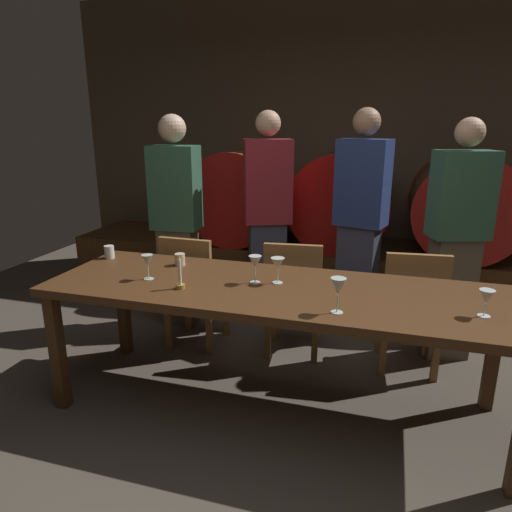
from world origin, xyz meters
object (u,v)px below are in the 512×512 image
object	(u,v)px
chair_center	(293,293)
guest_far_left	(177,221)
wine_glass_far_left	(147,261)
chair_right	(411,306)
wine_glass_far_right	(486,298)
wine_barrel_center	(342,200)
wine_glass_right	(338,287)
wine_glass_left	(255,263)
chair_left	(193,286)
dining_table	(275,299)
candle_center	(180,280)
guest_center_right	(360,222)
cup_right	(180,259)
wine_glass_center	(278,264)
guest_far_right	(456,242)
wine_barrel_left	(243,195)
wine_barrel_right	(463,205)
cup_left	(109,252)
guest_center_left	(267,218)

from	to	relation	value
chair_center	guest_far_left	size ratio (longest dim) A/B	0.51
wine_glass_far_left	chair_right	bearing A→B (deg)	25.90
chair_center	wine_glass_far_right	bearing A→B (deg)	138.05
wine_barrel_center	wine_glass_right	world-z (taller)	wine_barrel_center
chair_center	wine_glass_left	distance (m)	0.76
chair_left	guest_far_left	world-z (taller)	guest_far_left
dining_table	candle_center	xyz separation A→B (m)	(-0.50, -0.17, 0.12)
wine_glass_right	guest_center_right	bearing A→B (deg)	90.17
chair_left	cup_right	bearing A→B (deg)	105.37
wine_barrel_center	wine_glass_far_left	bearing A→B (deg)	-113.98
wine_glass_right	chair_center	bearing A→B (deg)	113.46
wine_glass_left	chair_left	bearing A→B (deg)	139.07
wine_glass_far_right	cup_right	world-z (taller)	wine_glass_far_right
wine_barrel_center	wine_glass_center	bearing A→B (deg)	-94.78
chair_right	wine_glass_left	xyz separation A→B (m)	(-0.91, -0.63, 0.41)
wine_glass_far_right	wine_glass_left	bearing A→B (deg)	172.84
guest_far_left	wine_glass_right	bearing A→B (deg)	134.97
wine_barrel_center	guest_far_right	xyz separation A→B (m)	(0.90, -0.97, -0.10)
wine_barrel_left	wine_barrel_right	size ratio (longest dim) A/B	1.00
wine_glass_center	cup_right	size ratio (longest dim) A/B	1.94
cup_right	guest_center_right	bearing A→B (deg)	43.81
candle_center	wine_glass_left	bearing A→B (deg)	29.56
guest_far_right	cup_left	bearing A→B (deg)	-0.36
wine_glass_far_right	wine_glass_right	bearing A→B (deg)	-167.19
chair_left	cup_left	xyz separation A→B (m)	(-0.44, -0.38, 0.33)
wine_barrel_center	chair_right	distance (m)	1.52
wine_barrel_center	wine_glass_right	bearing A→B (deg)	-84.26
guest_far_left	wine_glass_right	xyz separation A→B (m)	(1.46, -1.25, 0.01)
wine_barrel_center	wine_glass_far_left	size ratio (longest dim) A/B	5.95
wine_barrel_left	dining_table	xyz separation A→B (m)	(0.83, -1.96, -0.26)
wine_barrel_left	chair_right	size ratio (longest dim) A/B	1.02
wine_barrel_left	wine_glass_far_left	distance (m)	2.05
guest_center_left	wine_glass_far_left	world-z (taller)	guest_center_left
guest_center_right	wine_glass_center	bearing A→B (deg)	87.65
wine_glass_center	chair_right	bearing A→B (deg)	37.18
candle_center	cup_right	world-z (taller)	candle_center
wine_barrel_left	cup_right	distance (m)	1.75
guest_center_left	wine_glass_center	distance (m)	1.24
guest_center_left	wine_glass_right	bearing A→B (deg)	94.14
wine_barrel_center	chair_left	size ratio (longest dim) A/B	1.02
guest_far_right	wine_glass_center	xyz separation A→B (m)	(-1.05, -0.92, 0.02)
guest_center_right	guest_far_left	bearing A→B (deg)	25.83
wine_barrel_left	dining_table	size ratio (longest dim) A/B	0.34
wine_barrel_right	wine_glass_center	bearing A→B (deg)	-122.49
wine_barrel_left	chair_right	world-z (taller)	wine_barrel_left
chair_left	wine_glass_center	bearing A→B (deg)	146.91
wine_glass_far_right	wine_barrel_left	bearing A→B (deg)	132.28
guest_center_right	cup_left	distance (m)	1.90
dining_table	chair_left	world-z (taller)	chair_left
wine_barrel_right	wine_glass_center	world-z (taller)	wine_barrel_right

